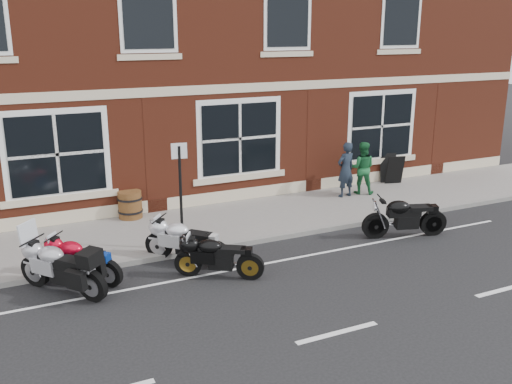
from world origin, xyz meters
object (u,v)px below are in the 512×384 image
Objects in this scene: barrel_planter at (130,205)px; moto_touring_silver at (61,265)px; moto_sport_red at (80,258)px; moto_sport_silver at (185,240)px; parking_sign at (181,189)px; a_board_sign at (392,169)px; pedestrian_left at (346,170)px; moto_naked_black at (403,215)px; moto_sport_black at (217,255)px; pedestrian_right at (362,168)px.

moto_touring_silver is at bearing -121.31° from barrel_planter.
moto_sport_red is 0.94× the size of moto_sport_silver.
a_board_sign is at bearing 27.65° from parking_sign.
moto_sport_red is 0.90× the size of pedestrian_left.
parking_sign is (-5.78, -1.98, 0.60)m from pedestrian_left.
parking_sign is (2.77, 0.90, 0.98)m from moto_touring_silver.
moto_sport_silver reaches higher than barrel_planter.
barrel_planter is 3.00m from parking_sign.
barrel_planter is at bearing -14.48° from pedestrian_left.
barrel_planter is at bearing -166.77° from a_board_sign.
pedestrian_left reaches higher than a_board_sign.
moto_naked_black is at bearing -34.54° from barrel_planter.
a_board_sign is at bearing -171.16° from pedestrian_left.
moto_sport_silver is 2.18× the size of barrel_planter.
moto_sport_silver is at bearing -82.12° from barrel_planter.
pedestrian_left is (8.55, 2.89, 0.38)m from moto_touring_silver.
moto_naked_black is (5.38, -0.75, 0.03)m from moto_sport_silver.
parking_sign reaches higher than moto_sport_silver.
moto_sport_black is (2.59, -1.03, -0.01)m from moto_sport_red.
moto_sport_red is 1.58× the size of a_board_sign.
a_board_sign is at bearing -19.69° from moto_touring_silver.
moto_sport_red is 3.73m from barrel_planter.
moto_sport_black is 7.16m from pedestrian_right.
moto_sport_red is 2.79m from moto_sport_black.
moto_sport_silver is (-0.35, 1.03, 0.04)m from moto_sport_black.
moto_naked_black is 7.08m from barrel_planter.
parking_sign is (-6.42, -2.06, 0.63)m from pedestrian_right.
moto_sport_silver is 8.72m from a_board_sign.
moto_sport_red is at bearing 102.26° from moto_sport_black.
moto_sport_red is 8.51m from pedestrian_left.
moto_sport_silver is 1.15m from parking_sign.
moto_sport_silver is at bearing -91.05° from parking_sign.
parking_sign is (-5.29, 1.27, 0.99)m from moto_naked_black.
barrel_planter is at bearing 18.51° from moto_sport_red.
moto_touring_silver is 4.28m from barrel_planter.
pedestrian_right is (9.19, 2.96, 0.35)m from moto_touring_silver.
pedestrian_left is (5.53, 3.53, 0.46)m from moto_sport_black.
pedestrian_left is (8.12, 2.51, 0.45)m from moto_sport_red.
moto_sport_red reaches higher than barrel_planter.
moto_naked_black is 3.53m from pedestrian_right.
moto_sport_silver is at bearing 15.51° from pedestrian_left.
moto_sport_red is 0.71× the size of moto_naked_black.
moto_sport_black is at bearing 64.80° from pedestrian_right.
moto_touring_silver is 0.58m from moto_sport_red.
moto_sport_red is at bearing -149.11° from a_board_sign.
pedestrian_right is at bearing 27.19° from parking_sign.
pedestrian_right is (8.77, 2.58, 0.42)m from moto_sport_red.
a_board_sign is at bearing -21.65° from moto_sport_silver.
moto_sport_silver is 0.96× the size of pedestrian_left.
pedestrian_right is 0.65× the size of parking_sign.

